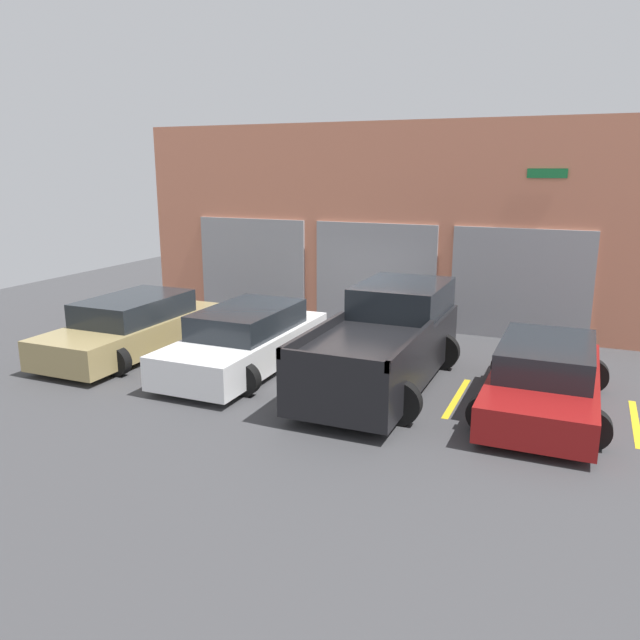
{
  "coord_description": "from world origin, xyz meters",
  "views": [
    {
      "loc": [
        4.98,
        -12.86,
        4.2
      ],
      "look_at": [
        0.0,
        -1.23,
        1.1
      ],
      "focal_mm": 35.0,
      "sensor_mm": 36.0,
      "label": 1
    }
  ],
  "objects_px": {
    "pickup_truck": "(385,341)",
    "sedan_side": "(545,378)",
    "van_right": "(133,327)",
    "sedan_white": "(247,340)"
  },
  "relations": [
    {
      "from": "pickup_truck",
      "to": "sedan_side",
      "type": "relative_size",
      "value": 1.17
    },
    {
      "from": "sedan_white",
      "to": "sedan_side",
      "type": "relative_size",
      "value": 1.06
    },
    {
      "from": "pickup_truck",
      "to": "van_right",
      "type": "relative_size",
      "value": 1.09
    },
    {
      "from": "sedan_side",
      "to": "sedan_white",
      "type": "bearing_deg",
      "value": -179.99
    },
    {
      "from": "pickup_truck",
      "to": "sedan_white",
      "type": "height_order",
      "value": "pickup_truck"
    },
    {
      "from": "van_right",
      "to": "sedan_side",
      "type": "bearing_deg",
      "value": -0.0
    },
    {
      "from": "sedan_white",
      "to": "sedan_side",
      "type": "bearing_deg",
      "value": 0.01
    },
    {
      "from": "pickup_truck",
      "to": "van_right",
      "type": "distance_m",
      "value": 6.03
    },
    {
      "from": "sedan_side",
      "to": "van_right",
      "type": "height_order",
      "value": "van_right"
    },
    {
      "from": "pickup_truck",
      "to": "sedan_side",
      "type": "height_order",
      "value": "pickup_truck"
    }
  ]
}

